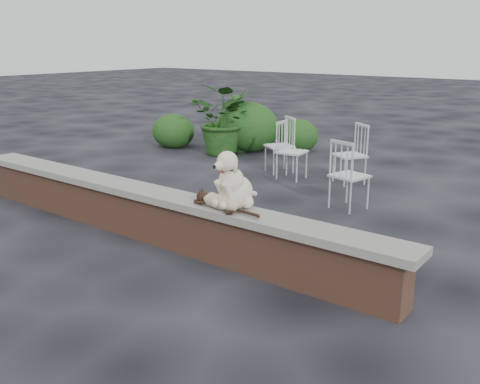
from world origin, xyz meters
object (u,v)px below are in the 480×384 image
Objects in this scene: chair_e at (292,151)px; chair_c at (350,175)px; chair_b at (279,145)px; potted_plant_b at (238,121)px; chair_d at (350,154)px; potted_plant_a at (224,120)px; dog at (237,178)px; cat at (221,201)px.

chair_c is at bearing -127.43° from chair_e.
chair_c is 1.00× the size of chair_e.
chair_b is 0.52m from chair_e.
potted_plant_b reaches higher than chair_c.
potted_plant_b is at bearing -178.93° from chair_b.
potted_plant_a reaches higher than chair_d.
potted_plant_b is at bearing 137.26° from dog.
cat is at bearing -32.29° from chair_b.
potted_plant_a is at bearing -166.07° from chair_b.
potted_plant_a is (-2.10, 0.86, 0.23)m from chair_e.
chair_e is at bearing -17.71° from chair_c.
chair_e is (0.43, -0.29, 0.00)m from chair_b.
potted_plant_b reaches higher than chair_e.
potted_plant_a is at bearing -12.30° from chair_c.
dog is 0.27m from cat.
potted_plant_a is at bearing -89.79° from potted_plant_b.
dog reaches higher than chair_c.
chair_e is at bearing 120.69° from cat.
chair_e is (-1.28, 3.37, -0.19)m from cat.
chair_d is at bearing 106.28° from cat.
chair_d is at bearing -18.61° from potted_plant_b.
cat is (-0.08, -0.15, -0.21)m from dog.
potted_plant_a reaches higher than potted_plant_b.
chair_b is 1.00× the size of chair_d.
dog is 0.63× the size of chair_d.
cat is 2.49m from chair_c.
chair_e reaches higher than cat.
cat is 3.72m from chair_d.
chair_b is at bearing -18.81° from potted_plant_a.
chair_e is 1.00× the size of chair_d.
chair_d is (-0.59, 1.22, 0.00)m from chair_c.
chair_c is 3.98m from potted_plant_a.
chair_b and chair_e have the same top height.
chair_e and chair_d have the same top height.
potted_plant_b is (-3.38, 4.69, -0.04)m from cat.
potted_plant_a reaches higher than chair_b.
chair_c is at bearing 0.59° from chair_b.
potted_plant_b is (-2.10, 1.32, 0.15)m from chair_e.
potted_plant_b reaches higher than chair_d.
chair_c is (0.10, 2.32, -0.41)m from dog.
potted_plant_a is 1.12× the size of potted_plant_b.
dog reaches higher than chair_d.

